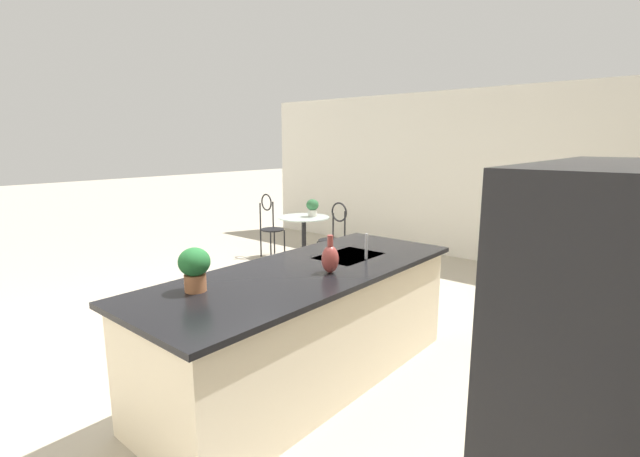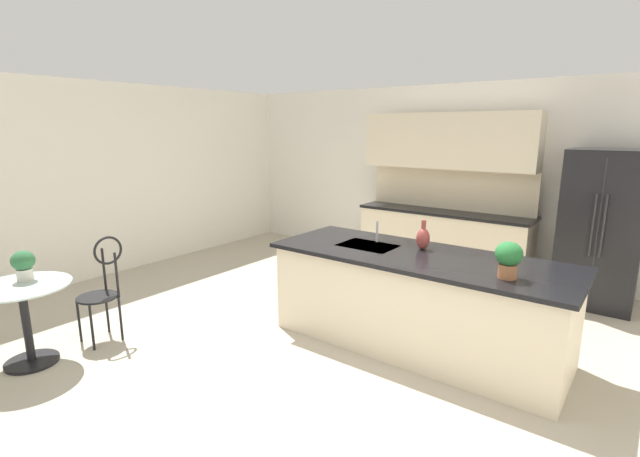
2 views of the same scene
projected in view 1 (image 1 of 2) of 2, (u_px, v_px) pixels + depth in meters
ground_plane at (263, 337)px, 4.39m from camera, size 40.00×40.00×0.00m
wall_left_window at (454, 175)px, 7.32m from camera, size 0.12×7.80×2.70m
kitchen_island at (307, 325)px, 3.54m from camera, size 2.80×1.06×0.92m
bistro_table at (304, 235)px, 7.01m from camera, size 0.80×0.80×0.74m
chair_near_window at (334, 234)px, 6.50m from camera, size 0.40×0.49×1.04m
chair_by_island at (270, 222)px, 7.41m from camera, size 0.43×0.50×1.04m
sink_faucet at (366, 246)px, 3.72m from camera, size 0.02×0.02×0.22m
potted_plant_on_table at (312, 207)px, 6.95m from camera, size 0.19×0.19×0.27m
potted_plant_counter_far at (194, 266)px, 2.91m from camera, size 0.21×0.21×0.29m
vase_on_counter at (330, 258)px, 3.34m from camera, size 0.13×0.13×0.29m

